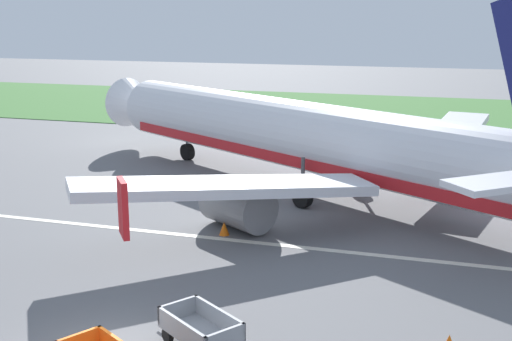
{
  "coord_description": "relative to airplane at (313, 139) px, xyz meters",
  "views": [
    {
      "loc": [
        9.34,
        -15.11,
        9.55
      ],
      "look_at": [
        0.99,
        11.94,
        2.8
      ],
      "focal_mm": 46.12,
      "sensor_mm": 36.0,
      "label": 1
    }
  ],
  "objects": [
    {
      "name": "grass_strip",
      "position": [
        -2.05,
        31.87,
        -3.02
      ],
      "size": [
        220.0,
        28.0,
        0.06
      ],
      "primitive_type": "cube",
      "color": "#3D7033",
      "rests_on": "ground"
    },
    {
      "name": "apron_stripe",
      "position": [
        -2.05,
        -8.38,
        -3.05
      ],
      "size": [
        120.0,
        0.36,
        0.01
      ],
      "primitive_type": "cube",
      "color": "silver",
      "rests_on": "ground"
    },
    {
      "name": "airplane",
      "position": [
        0.0,
        0.0,
        0.0
      ],
      "size": [
        33.87,
        28.3,
        11.34
      ],
      "color": "silver",
      "rests_on": "ground"
    },
    {
      "name": "baggage_cart_third_in_row",
      "position": [
        0.56,
        -17.6,
        -2.45
      ],
      "size": [
        3.35,
        2.6,
        1.07
      ],
      "color": "gray",
      "rests_on": "ground"
    },
    {
      "name": "traffic_cone_mid_apron",
      "position": [
        -2.23,
        -7.81,
        -2.75
      ],
      "size": [
        0.46,
        0.46,
        0.61
      ],
      "primitive_type": "cone",
      "color": "orange",
      "rests_on": "ground"
    }
  ]
}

